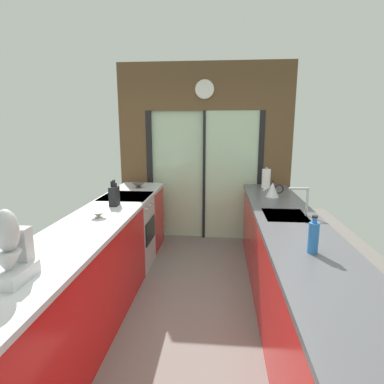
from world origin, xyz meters
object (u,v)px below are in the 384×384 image
at_px(kettle, 273,190).
at_px(oven_range, 128,231).
at_px(paper_towel_roll, 266,179).
at_px(knife_block, 114,196).
at_px(mixing_bowl_near, 98,214).
at_px(soap_bottle, 313,237).
at_px(stand_mixer, 11,254).
at_px(mixing_bowl_far, 138,185).

bearing_deg(kettle, oven_range, -176.67).
xyz_separation_m(kettle, paper_towel_roll, (-0.00, 0.57, 0.04)).
bearing_deg(knife_block, kettle, 18.46).
xyz_separation_m(mixing_bowl_near, kettle, (1.78, 1.06, 0.06)).
relative_size(kettle, soap_bottle, 0.94).
relative_size(oven_range, knife_block, 3.19).
height_order(kettle, soap_bottle, soap_bottle).
height_order(oven_range, soap_bottle, soap_bottle).
bearing_deg(stand_mixer, kettle, 52.29).
xyz_separation_m(mixing_bowl_far, kettle, (1.78, -0.41, 0.06)).
bearing_deg(paper_towel_roll, mixing_bowl_far, -174.99).
height_order(oven_range, mixing_bowl_far, mixing_bowl_far).
relative_size(oven_range, kettle, 3.71).
bearing_deg(oven_range, stand_mixer, -89.52).
distance_m(stand_mixer, kettle, 2.91).
xyz_separation_m(mixing_bowl_far, paper_towel_roll, (1.78, 0.16, 0.10)).
bearing_deg(soap_bottle, oven_range, 137.67).
relative_size(kettle, paper_towel_roll, 0.85).
bearing_deg(mixing_bowl_far, stand_mixer, -90.00).
relative_size(mixing_bowl_near, kettle, 0.57).
height_order(stand_mixer, kettle, stand_mixer).
xyz_separation_m(stand_mixer, soap_bottle, (1.78, 0.56, -0.05)).
bearing_deg(oven_range, knife_block, -87.85).
bearing_deg(soap_bottle, knife_block, 147.19).
bearing_deg(mixing_bowl_near, oven_range, 91.10).
bearing_deg(mixing_bowl_far, kettle, -13.05).
distance_m(knife_block, soap_bottle, 2.12).
bearing_deg(stand_mixer, paper_towel_roll, 58.23).
xyz_separation_m(mixing_bowl_near, paper_towel_roll, (1.78, 1.63, 0.10)).
bearing_deg(stand_mixer, mixing_bowl_near, 90.00).
xyz_separation_m(oven_range, stand_mixer, (0.02, -2.20, 0.63)).
height_order(stand_mixer, soap_bottle, stand_mixer).
bearing_deg(paper_towel_roll, knife_block, -146.81).
relative_size(mixing_bowl_near, paper_towel_roll, 0.48).
xyz_separation_m(soap_bottle, paper_towel_roll, (0.00, 2.31, 0.02)).
bearing_deg(mixing_bowl_near, stand_mixer, -90.00).
bearing_deg(kettle, soap_bottle, -90.07).
distance_m(mixing_bowl_near, soap_bottle, 1.91).
height_order(mixing_bowl_near, mixing_bowl_far, mixing_bowl_far).
distance_m(oven_range, mixing_bowl_near, 1.08).
bearing_deg(soap_bottle, stand_mixer, -162.48).
xyz_separation_m(mixing_bowl_near, stand_mixer, (0.00, -1.24, 0.13)).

